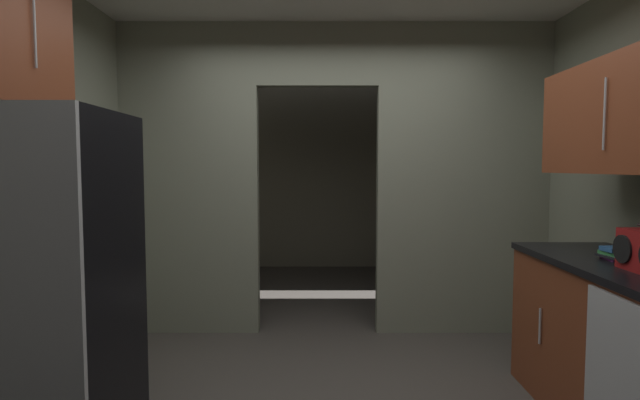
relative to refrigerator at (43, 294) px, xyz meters
name	(u,v)px	position (x,y,z in m)	size (l,w,h in m)	color
kitchen_partition	(339,171)	(1.48, 2.00, 0.56)	(3.71, 0.12, 2.68)	gray
adjoining_room_shell	(330,176)	(1.44, 3.99, 0.48)	(3.71, 2.92, 2.68)	gray
refrigerator	(43,294)	(0.00, 0.00, 0.00)	(0.72, 0.75, 1.72)	black
lower_cabinet_run	(629,352)	(2.97, 0.27, -0.39)	(0.66, 1.62, 0.94)	brown
dishwasher	(621,397)	(2.65, -0.18, -0.42)	(0.02, 0.56, 0.88)	#B7BABC
upper_cabinet_counterside	(639,114)	(2.97, 0.27, 0.87)	(0.36, 1.46, 0.62)	brown
book_stack	(613,254)	(2.96, 0.43, 0.11)	(0.14, 0.17, 0.07)	#8C3893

